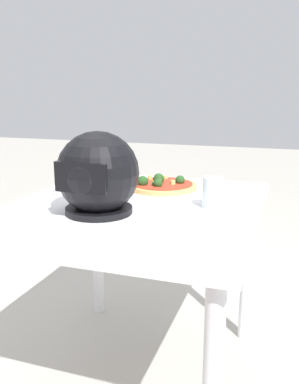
% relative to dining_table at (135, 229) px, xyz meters
% --- Properties ---
extents(ground_plane, '(14.00, 14.00, 0.00)m').
position_rel_dining_table_xyz_m(ground_plane, '(0.00, 0.00, -0.61)').
color(ground_plane, '#B2ADA3').
extents(dining_table, '(0.83, 0.97, 0.70)m').
position_rel_dining_table_xyz_m(dining_table, '(0.00, 0.00, 0.00)').
color(dining_table, white).
rests_on(dining_table, ground).
extents(pizza_plate, '(0.31, 0.31, 0.01)m').
position_rel_dining_table_xyz_m(pizza_plate, '(-0.03, -0.21, 0.10)').
color(pizza_plate, white).
rests_on(pizza_plate, dining_table).
extents(pizza, '(0.27, 0.27, 0.06)m').
position_rel_dining_table_xyz_m(pizza, '(-0.03, -0.21, 0.12)').
color(pizza, tan).
rests_on(pizza, pizza_plate).
extents(motorcycle_helmet, '(0.26, 0.26, 0.26)m').
position_rel_dining_table_xyz_m(motorcycle_helmet, '(0.07, 0.14, 0.22)').
color(motorcycle_helmet, black).
rests_on(motorcycle_helmet, dining_table).
extents(drinking_glass, '(0.07, 0.07, 0.10)m').
position_rel_dining_table_xyz_m(drinking_glass, '(-0.26, -0.04, 0.14)').
color(drinking_glass, silver).
rests_on(drinking_glass, dining_table).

